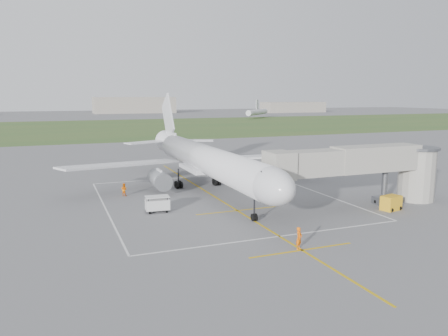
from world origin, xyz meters
name	(u,v)px	position (x,y,z in m)	size (l,w,h in m)	color
ground	(208,193)	(0.00, 0.00, 0.00)	(700.00, 700.00, 0.00)	#5D5D60
grass_strip	(102,128)	(0.00, 130.00, 0.01)	(700.00, 120.00, 0.02)	#355826
apron_markings	(224,202)	(0.00, -5.82, 0.01)	(28.20, 60.00, 0.01)	#C29A0B
airliner	(206,160)	(0.00, 0.75, 4.39)	(38.93, 46.75, 13.52)	silver
jet_bridge	(371,166)	(15.72, -13.50, 4.74)	(23.40, 5.00, 7.20)	gray
gpu_unit	(391,203)	(16.62, -16.27, 0.83)	(2.51, 2.00, 1.69)	gold
baggage_cart	(157,204)	(-8.67, -7.23, 0.94)	(2.75, 1.78, 1.84)	silver
ramp_worker_nose	(299,238)	(-0.12, -23.65, 0.98)	(0.71, 0.47, 1.95)	#FF6808
ramp_worker_wing	(124,190)	(-10.93, 2.41, 0.85)	(0.82, 0.64, 1.69)	orange
distant_hangars	(55,107)	(-16.15, 265.19, 5.17)	(345.00, 49.00, 12.00)	gray
distant_aircraft	(94,115)	(0.26, 166.14, 3.59)	(212.57, 47.09, 8.85)	silver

